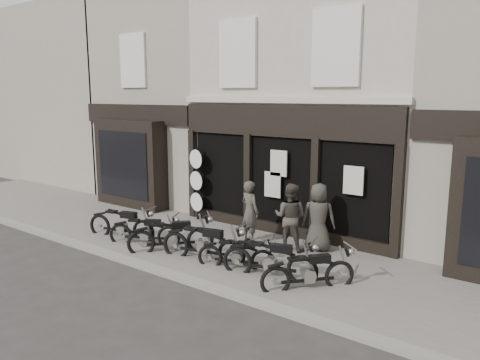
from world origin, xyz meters
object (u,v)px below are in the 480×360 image
Objects in this scene: motorcycle_4 at (237,257)px; advert_sign_post at (197,186)px; motorcycle_3 at (204,247)px; motorcycle_5 at (270,263)px; motorcycle_6 at (309,275)px; man_left at (250,212)px; man_right at (318,217)px; motorcycle_2 at (172,239)px; man_centre at (290,217)px; motorcycle_0 at (122,227)px; motorcycle_1 at (145,234)px.

advert_sign_post reaches higher than motorcycle_4.
motorcycle_3 is 1.04× the size of motorcycle_5.
motorcycle_6 is (1.96, -0.04, 0.03)m from motorcycle_4.
motorcycle_6 is 0.70× the size of advert_sign_post.
motorcycle_3 is 2.96m from motorcycle_6.
man_left is 0.96× the size of man_right.
motorcycle_2 is 3.28m from advert_sign_post.
man_left is (-2.88, 1.82, 0.59)m from motorcycle_6.
man_left is 1.25m from man_centre.
motorcycle_0 is 2.03m from motorcycle_2.
motorcycle_2 is at bearing 70.62° from man_left.
man_right is at bearing 45.52° from motorcycle_4.
motorcycle_2 is 2.13m from motorcycle_4.
man_left is (-1.86, 1.77, 0.56)m from motorcycle_5.
motorcycle_4 is 0.94m from motorcycle_5.
motorcycle_6 is at bearing -13.91° from motorcycle_0.
motorcycle_0 reaches higher than motorcycle_4.
motorcycle_3 is at bearing -27.11° from motorcycle_1.
motorcycle_6 is 6.36m from advert_sign_post.
motorcycle_0 is at bearing 159.34° from motorcycle_4.
man_centre reaches higher than motorcycle_6.
motorcycle_2 is 3.06m from motorcycle_5.
motorcycle_3 is 1.01m from motorcycle_4.
motorcycle_1 is (1.00, -0.00, -0.04)m from motorcycle_0.
motorcycle_5 is (0.94, 0.02, 0.06)m from motorcycle_4.
motorcycle_3 is at bearing 130.53° from motorcycle_6.
man_left is 0.69× the size of advert_sign_post.
motorcycle_1 is 5.12m from motorcycle_6.
motorcycle_3 reaches higher than motorcycle_1.
motorcycle_1 is 1.08× the size of man_left.
advert_sign_post is at bearing 104.52° from motorcycle_6.
motorcycle_6 is (2.96, 0.02, -0.04)m from motorcycle_3.
motorcycle_5 is 1.27× the size of man_left.
motorcycle_4 is 1.02× the size of man_centre.
motorcycle_4 is at bearing -26.78° from advert_sign_post.
man_centre is (1.33, 1.94, 0.58)m from motorcycle_3.
motorcycle_3 reaches higher than motorcycle_6.
motorcycle_5 is 1.03m from motorcycle_6.
motorcycle_2 is at bearing -26.71° from motorcycle_1.
advert_sign_post reaches higher than motorcycle_5.
motorcycle_2 is at bearing -50.81° from advert_sign_post.
man_right is (0.01, 2.25, 0.59)m from motorcycle_5.
motorcycle_3 is at bearing 166.22° from motorcycle_5.
advert_sign_post is (-1.60, 2.75, 0.80)m from motorcycle_2.
motorcycle_1 is 4.09m from motorcycle_5.
motorcycle_3 is 0.91× the size of advert_sign_post.
advert_sign_post reaches higher than motorcycle_0.
advert_sign_post is (-0.57, 2.77, 0.84)m from motorcycle_1.
advert_sign_post reaches higher than man_centre.
man_centre reaches higher than motorcycle_2.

